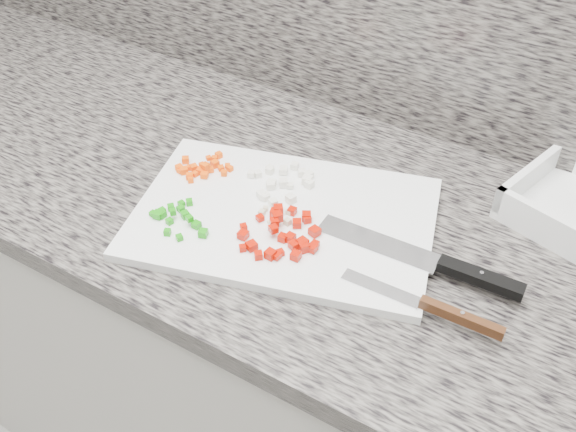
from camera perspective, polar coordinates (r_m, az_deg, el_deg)
name	(u,v)px	position (r m, az deg, el deg)	size (l,w,h in m)	color
cabinet	(302,371)	(1.41, 1.27, -13.58)	(3.92, 0.62, 0.86)	beige
countertop	(306,212)	(1.08, 1.62, 0.39)	(3.96, 0.64, 0.04)	#645F58
cutting_board	(284,218)	(1.02, -0.39, -0.17)	(0.47, 0.31, 0.02)	white
carrot_pile	(201,168)	(1.11, -7.72, 4.26)	(0.09, 0.10, 0.02)	#FD4F05
onion_pile	(282,182)	(1.07, -0.51, 3.04)	(0.11, 0.12, 0.01)	white
green_pepper_pile	(177,217)	(1.02, -9.80, -0.13)	(0.11, 0.09, 0.02)	#178F0D
red_pepper_pile	(285,234)	(0.97, -0.26, -1.60)	(0.13, 0.13, 0.02)	#B71102
garlic_pile	(278,215)	(1.01, -0.94, 0.06)	(0.06, 0.05, 0.01)	beige
chef_knife	(444,265)	(0.95, 13.66, -4.26)	(0.31, 0.05, 0.02)	silver
paring_knife	(440,310)	(0.89, 13.36, -8.12)	(0.23, 0.02, 0.02)	silver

